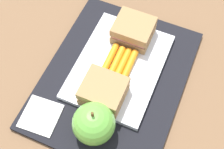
# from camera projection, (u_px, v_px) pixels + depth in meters

# --- Properties ---
(ground_plane) EXTENTS (2.40, 2.40, 0.00)m
(ground_plane) POSITION_uv_depth(u_px,v_px,m) (114.00, 79.00, 0.64)
(ground_plane) COLOR brown
(lunchbag_mat) EXTENTS (0.36, 0.28, 0.01)m
(lunchbag_mat) POSITION_uv_depth(u_px,v_px,m) (114.00, 78.00, 0.64)
(lunchbag_mat) COLOR black
(lunchbag_mat) RESTS_ON ground_plane
(food_tray) EXTENTS (0.23, 0.17, 0.01)m
(food_tray) POSITION_uv_depth(u_px,v_px,m) (119.00, 66.00, 0.64)
(food_tray) COLOR white
(food_tray) RESTS_ON lunchbag_mat
(sandwich_half_left) EXTENTS (0.07, 0.08, 0.04)m
(sandwich_half_left) POSITION_uv_depth(u_px,v_px,m) (133.00, 30.00, 0.65)
(sandwich_half_left) COLOR #9E7A4C
(sandwich_half_left) RESTS_ON food_tray
(sandwich_half_right) EXTENTS (0.07, 0.08, 0.04)m
(sandwich_half_right) POSITION_uv_depth(u_px,v_px,m) (104.00, 91.00, 0.58)
(sandwich_half_right) COLOR #9E7A4C
(sandwich_half_right) RESTS_ON food_tray
(carrot_sticks_bundle) EXTENTS (0.08, 0.06, 0.02)m
(carrot_sticks_bundle) POSITION_uv_depth(u_px,v_px,m) (119.00, 63.00, 0.63)
(carrot_sticks_bundle) COLOR orange
(carrot_sticks_bundle) RESTS_ON food_tray
(apple) EXTENTS (0.08, 0.08, 0.09)m
(apple) POSITION_uv_depth(u_px,v_px,m) (94.00, 124.00, 0.54)
(apple) COLOR #66B742
(apple) RESTS_ON lunchbag_mat
(paper_napkin) EXTENTS (0.07, 0.07, 0.00)m
(paper_napkin) POSITION_uv_depth(u_px,v_px,m) (41.00, 116.00, 0.59)
(paper_napkin) COLOR white
(paper_napkin) RESTS_ON lunchbag_mat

